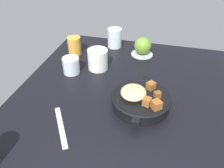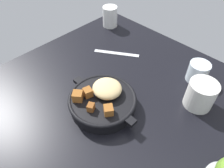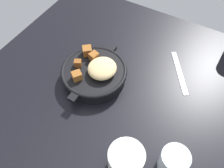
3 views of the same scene
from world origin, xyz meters
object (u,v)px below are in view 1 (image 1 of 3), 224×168
at_px(water_glass_tall, 115,38).
at_px(ceramic_mug_white, 98,59).
at_px(water_glass_short, 71,65).
at_px(butter_knife, 61,126).
at_px(cast_iron_skillet, 140,99).
at_px(juice_glass_amber, 74,46).
at_px(red_apple, 143,46).

xyz_separation_m(water_glass_tall, ceramic_mug_white, (-0.22, 0.02, -0.00)).
relative_size(water_glass_short, water_glass_tall, 0.74).
bearing_deg(ceramic_mug_white, butter_knife, 178.12).
bearing_deg(butter_knife, cast_iron_skillet, -88.06).
bearing_deg(cast_iron_skillet, ceramic_mug_white, 46.73).
bearing_deg(water_glass_short, water_glass_tall, -22.93).
height_order(butter_knife, juice_glass_amber, juice_glass_amber).
bearing_deg(red_apple, butter_knife, 161.17).
relative_size(cast_iron_skillet, water_glass_tall, 2.64).
bearing_deg(water_glass_short, ceramic_mug_white, -58.99).
height_order(cast_iron_skillet, juice_glass_amber, juice_glass_amber).
xyz_separation_m(cast_iron_skillet, butter_knife, (-0.16, 0.22, -0.03)).
bearing_deg(juice_glass_amber, water_glass_short, -162.81).
height_order(butter_knife, ceramic_mug_white, ceramic_mug_white).
relative_size(water_glass_tall, ceramic_mug_white, 1.06).
bearing_deg(water_glass_tall, red_apple, -109.04).
xyz_separation_m(cast_iron_skillet, red_apple, (0.37, 0.04, 0.02)).
relative_size(water_glass_short, juice_glass_amber, 0.83).
distance_m(cast_iron_skillet, juice_glass_amber, 0.46).
distance_m(ceramic_mug_white, juice_glass_amber, 0.18).
bearing_deg(ceramic_mug_white, juice_glass_amber, 55.86).
distance_m(cast_iron_skillet, ceramic_mug_white, 0.29).
bearing_deg(water_glass_short, butter_knife, -163.78).
xyz_separation_m(red_apple, juice_glass_amber, (-0.07, 0.31, -0.00)).
bearing_deg(butter_knife, water_glass_tall, -36.09).
bearing_deg(ceramic_mug_white, cast_iron_skillet, -133.27).
bearing_deg(cast_iron_skillet, red_apple, 6.97).
relative_size(butter_knife, water_glass_short, 2.58).
distance_m(cast_iron_skillet, water_glass_tall, 0.46).
height_order(red_apple, butter_knife, red_apple).
distance_m(red_apple, juice_glass_amber, 0.32).
height_order(water_glass_short, water_glass_tall, water_glass_tall).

